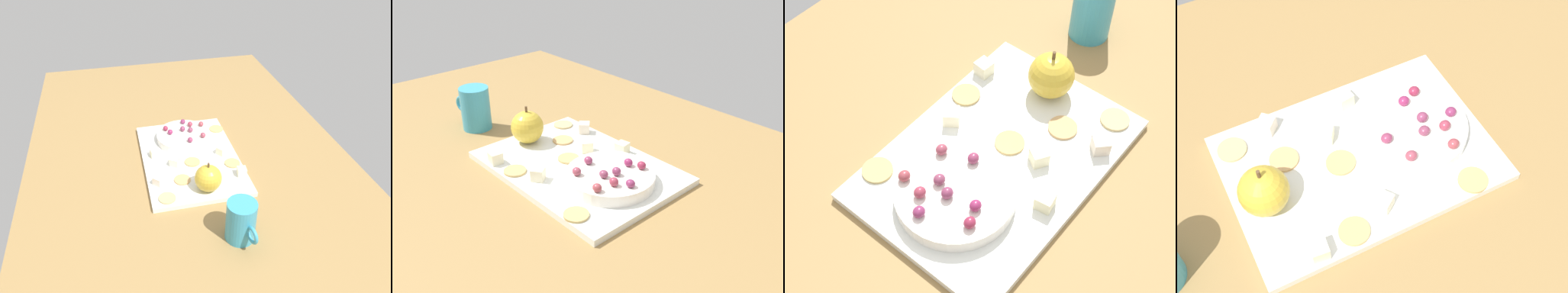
# 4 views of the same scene
# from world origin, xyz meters

# --- Properties ---
(table) EXTENTS (1.46, 0.91, 0.04)m
(table) POSITION_xyz_m (0.00, 0.00, 0.02)
(table) COLOR olive
(table) RESTS_ON ground
(platter) EXTENTS (0.38, 0.26, 0.01)m
(platter) POSITION_xyz_m (0.00, -0.00, 0.05)
(platter) COLOR white
(platter) RESTS_ON table
(serving_dish) EXTENTS (0.16, 0.16, 0.02)m
(serving_dish) POSITION_xyz_m (0.09, -0.00, 0.07)
(serving_dish) COLOR white
(serving_dish) RESTS_ON platter
(apple_whole) EXTENTS (0.07, 0.07, 0.07)m
(apple_whole) POSITION_xyz_m (-0.14, -0.01, 0.09)
(apple_whole) COLOR gold
(apple_whole) RESTS_ON platter
(apple_stem) EXTENTS (0.01, 0.00, 0.01)m
(apple_stem) POSITION_xyz_m (-0.14, -0.01, 0.13)
(apple_stem) COLOR brown
(apple_stem) RESTS_ON apple_whole
(cheese_cube_0) EXTENTS (0.03, 0.03, 0.02)m
(cheese_cube_0) POSITION_xyz_m (0.02, 0.10, 0.07)
(cheese_cube_0) COLOR #F7EFBD
(cheese_cube_0) RESTS_ON platter
(cheese_cube_1) EXTENTS (0.03, 0.03, 0.02)m
(cheese_cube_1) POSITION_xyz_m (-0.01, -0.09, 0.07)
(cheese_cube_1) COLOR #F9EEC5
(cheese_cube_1) RESTS_ON platter
(cheese_cube_2) EXTENTS (0.03, 0.03, 0.02)m
(cheese_cube_2) POSITION_xyz_m (-0.10, 0.10, 0.07)
(cheese_cube_2) COLOR #F1E0CA
(cheese_cube_2) RESTS_ON platter
(cheese_cube_3) EXTENTS (0.03, 0.03, 0.02)m
(cheese_cube_3) POSITION_xyz_m (-0.03, 0.05, 0.07)
(cheese_cube_3) COLOR #F9EFC2
(cheese_cube_3) RESTS_ON platter
(cheese_cube_4) EXTENTS (0.03, 0.03, 0.02)m
(cheese_cube_4) POSITION_xyz_m (-0.11, -0.11, 0.07)
(cheese_cube_4) COLOR white
(cheese_cube_4) RESTS_ON platter
(cracker_0) EXTENTS (0.04, 0.04, 0.00)m
(cracker_0) POSITION_xyz_m (-0.06, -0.11, 0.06)
(cracker_0) COLOR tan
(cracker_0) RESTS_ON platter
(cracker_1) EXTENTS (0.04, 0.04, 0.00)m
(cracker_1) POSITION_xyz_m (0.12, -0.11, 0.06)
(cracker_1) COLOR tan
(cracker_1) RESTS_ON platter
(cracker_2) EXTENTS (0.04, 0.04, 0.00)m
(cracker_2) POSITION_xyz_m (-0.03, -0.00, 0.06)
(cracker_2) COLOR tan
(cracker_2) RESTS_ON platter
(cracker_3) EXTENTS (0.04, 0.04, 0.00)m
(cracker_3) POSITION_xyz_m (-0.10, 0.04, 0.06)
(cracker_3) COLOR tan
(cracker_3) RESTS_ON platter
(cracker_4) EXTENTS (0.04, 0.04, 0.00)m
(cracker_4) POSITION_xyz_m (-0.16, 0.09, 0.06)
(cracker_4) COLOR tan
(cracker_4) RESTS_ON platter
(grape_0) EXTENTS (0.02, 0.02, 0.01)m
(grape_0) POSITION_xyz_m (0.12, -0.06, 0.09)
(grape_0) COLOR #993D46
(grape_0) RESTS_ON serving_dish
(grape_1) EXTENTS (0.02, 0.02, 0.01)m
(grape_1) POSITION_xyz_m (0.04, -0.01, 0.09)
(grape_1) COLOR #8A3355
(grape_1) RESTS_ON serving_dish
(grape_2) EXTENTS (0.02, 0.02, 0.01)m
(grape_2) POSITION_xyz_m (0.06, -0.05, 0.09)
(grape_2) COLOR #983E50
(grape_2) RESTS_ON serving_dish
(grape_3) EXTENTS (0.02, 0.02, 0.02)m
(grape_3) POSITION_xyz_m (0.10, -0.00, 0.09)
(grape_3) COLOR #843657
(grape_3) RESTS_ON serving_dish
(grape_4) EXTENTS (0.02, 0.02, 0.01)m
(grape_4) POSITION_xyz_m (0.15, -0.01, 0.08)
(grape_4) COLOR #822C57
(grape_4) RESTS_ON serving_dish
(grape_5) EXTENTS (0.02, 0.02, 0.01)m
(grape_5) POSITION_xyz_m (0.12, 0.05, 0.09)
(grape_5) COLOR maroon
(grape_5) RESTS_ON serving_dish
(grape_6) EXTENTS (0.02, 0.02, 0.01)m
(grape_6) POSITION_xyz_m (0.09, -0.02, 0.09)
(grape_6) COLOR #833955
(grape_6) RESTS_ON serving_dish
(grape_7) EXTENTS (0.02, 0.02, 0.01)m
(grape_7) POSITION_xyz_m (0.09, 0.04, 0.09)
(grape_7) COLOR #8E2756
(grape_7) RESTS_ON serving_dish
(grape_8) EXTENTS (0.02, 0.02, 0.02)m
(grape_8) POSITION_xyz_m (0.12, -0.03, 0.09)
(grape_8) COLOR #993549
(grape_8) RESTS_ON serving_dish
(cup) EXTENTS (0.10, 0.07, 0.10)m
(cup) POSITION_xyz_m (-0.30, -0.05, 0.09)
(cup) COLOR teal
(cup) RESTS_ON table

